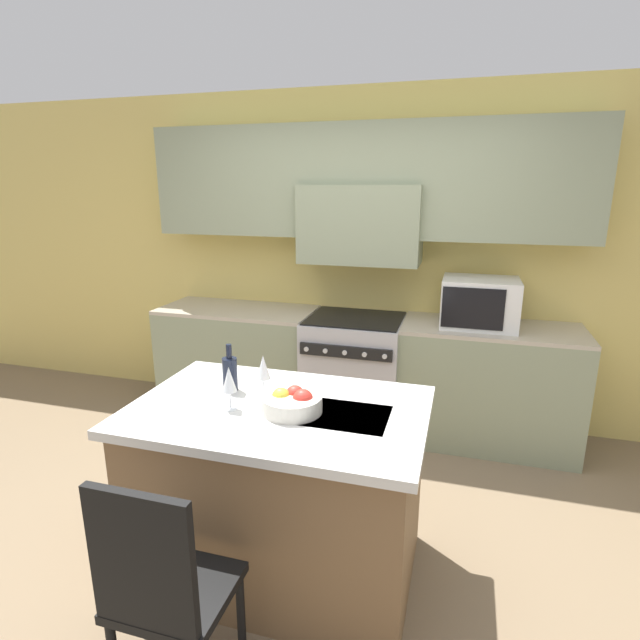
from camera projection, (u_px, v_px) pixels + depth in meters
name	position (u px, v px, depth m)	size (l,w,h in m)	color
ground_plane	(290.00, 554.00, 2.72)	(10.00, 10.00, 0.00)	#7A664C
back_cabinetry	(364.00, 231.00, 4.04)	(10.00, 0.46, 2.70)	#DBC166
back_counter	(355.00, 371.00, 4.10)	(3.40, 0.62, 0.93)	gray
range_stove	(354.00, 372.00, 4.08)	(0.76, 0.70, 0.93)	#B7B7BC
microwave	(479.00, 303.00, 3.68)	(0.54, 0.42, 0.36)	silver
kitchen_island	(280.00, 489.00, 2.52)	(1.42, 0.93, 0.92)	brown
island_chair	(163.00, 586.00, 1.81)	(0.42, 0.40, 0.99)	black
wine_bottle	(230.00, 373.00, 2.57)	(0.08, 0.08, 0.25)	black
wine_glass_near	(229.00, 381.00, 2.34)	(0.07, 0.07, 0.21)	white
wine_glass_far	(263.00, 368.00, 2.49)	(0.07, 0.07, 0.21)	white
fruit_bowl	(293.00, 402.00, 2.34)	(0.29, 0.29, 0.12)	silver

